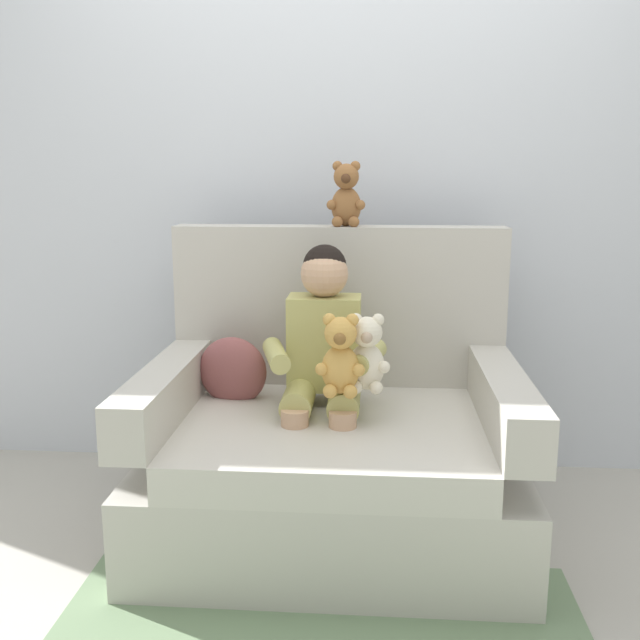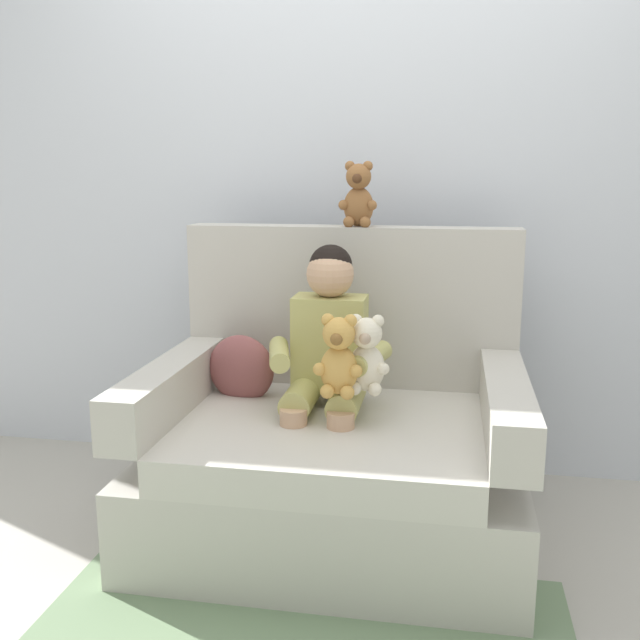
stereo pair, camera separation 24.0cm
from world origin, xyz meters
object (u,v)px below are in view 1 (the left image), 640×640
armchair (333,445)px  throw_pillow (233,371)px  plush_cream (367,355)px  seated_child (323,351)px  plush_honey (340,357)px  plush_brown_on_backrest (346,196)px

armchair → throw_pillow: 0.47m
plush_cream → throw_pillow: size_ratio=1.02×
seated_child → plush_honey: seated_child is taller
throw_pillow → plush_cream: bearing=-24.7°
armchair → seated_child: (-0.04, 0.03, 0.34)m
seated_child → plush_brown_on_backrest: 0.63m
plush_brown_on_backrest → throw_pillow: plush_brown_on_backrest is taller
plush_cream → throw_pillow: 0.57m
plush_honey → plush_brown_on_backrest: (-0.01, 0.51, 0.50)m
seated_child → plush_cream: seated_child is taller
seated_child → throw_pillow: seated_child is taller
throw_pillow → seated_child: bearing=-16.2°
plush_honey → plush_cream: bearing=35.2°
plush_honey → armchair: bearing=105.6°
armchair → plush_brown_on_backrest: plush_brown_on_backrest is taller
plush_honey → throw_pillow: plush_honey is taller
armchair → plush_honey: (0.03, -0.15, 0.37)m
armchair → plush_honey: size_ratio=4.71×
plush_brown_on_backrest → throw_pillow: size_ratio=0.96×
armchair → plush_cream: armchair is taller
armchair → throw_pillow: (-0.39, 0.13, 0.23)m
plush_honey → seated_child: bearing=115.1°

